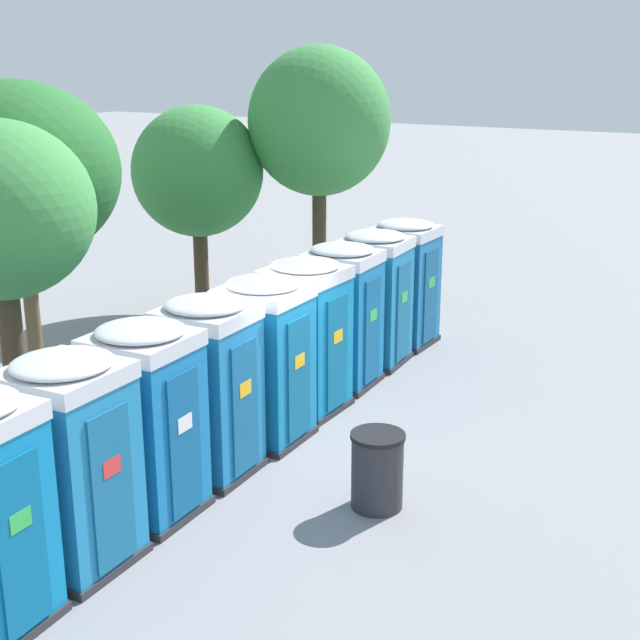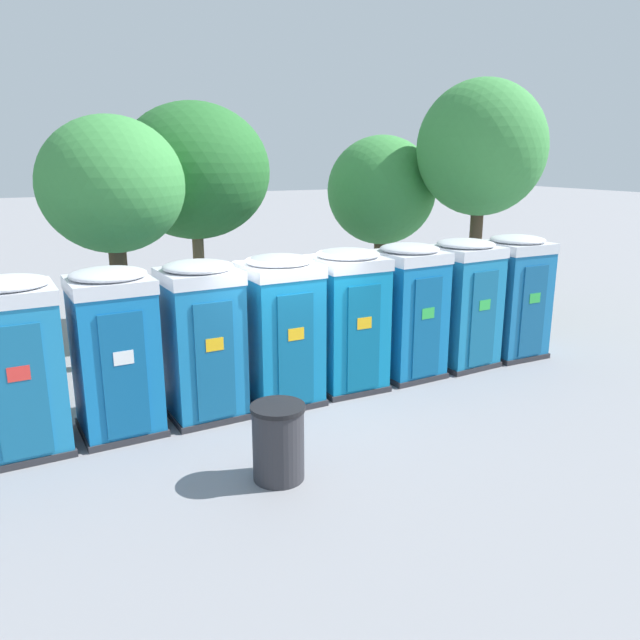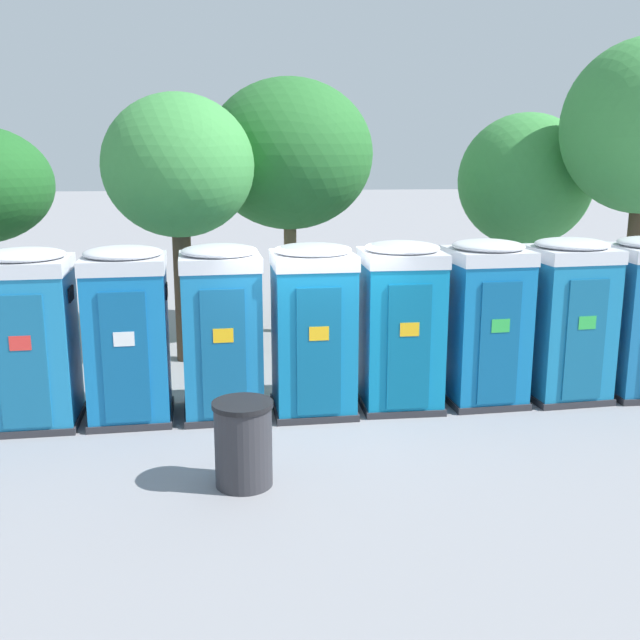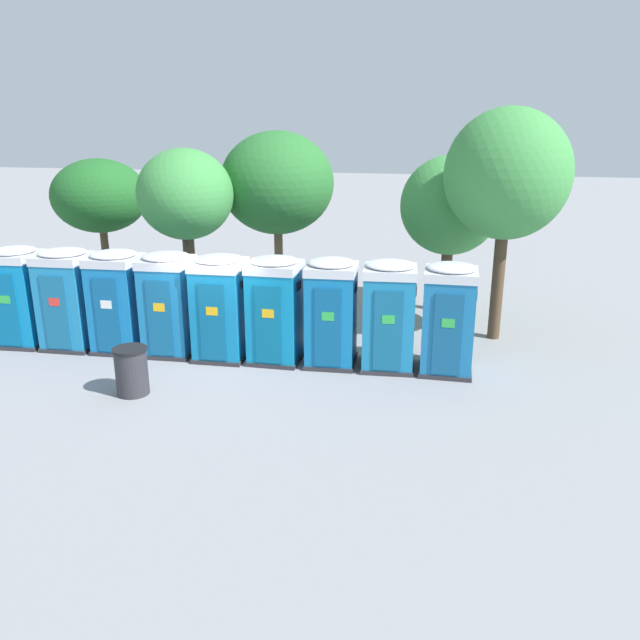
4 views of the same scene
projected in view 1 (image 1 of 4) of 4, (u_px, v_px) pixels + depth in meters
ground_plane at (266, 437)px, 13.72m from camera, size 120.00×120.00×0.00m
portapotty_1 at (71, 461)px, 9.99m from camera, size 1.29×1.26×2.54m
portapotty_2 at (146, 420)px, 11.13m from camera, size 1.25×1.27×2.54m
portapotty_3 at (209, 386)px, 12.25m from camera, size 1.25×1.27×2.54m
portapotty_4 at (265, 359)px, 13.35m from camera, size 1.26×1.25×2.54m
portapotty_5 at (306, 335)px, 14.50m from camera, size 1.22×1.22×2.54m
portapotty_6 at (342, 314)px, 15.64m from camera, size 1.25×1.28×2.54m
portapotty_7 at (375, 297)px, 16.77m from camera, size 1.31×1.30×2.54m
portapotty_8 at (404, 282)px, 17.88m from camera, size 1.19×1.21×2.54m
street_tree_0 at (319, 123)px, 19.33m from camera, size 3.11×3.11×5.89m
street_tree_2 at (198, 172)px, 19.64m from camera, size 2.90×2.90×4.63m
street_tree_4 at (19, 172)px, 15.11m from camera, size 3.43×3.43×5.29m
trash_can at (377, 470)px, 11.49m from camera, size 0.71×0.71×1.03m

